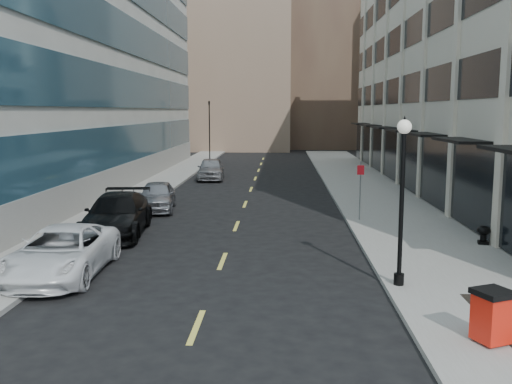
# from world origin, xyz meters

# --- Properties ---
(ground) EXTENTS (160.00, 160.00, 0.00)m
(ground) POSITION_xyz_m (0.00, 0.00, 0.00)
(ground) COLOR black
(ground) RESTS_ON ground
(sidewalk_right) EXTENTS (5.00, 80.00, 0.15)m
(sidewalk_right) POSITION_xyz_m (7.50, 20.00, 0.07)
(sidewalk_right) COLOR gray
(sidewalk_right) RESTS_ON ground
(sidewalk_left) EXTENTS (3.00, 80.00, 0.15)m
(sidewalk_left) POSITION_xyz_m (-6.50, 20.00, 0.07)
(sidewalk_left) COLOR gray
(sidewalk_left) RESTS_ON ground
(building_left) EXTENTS (16.14, 46.00, 20.00)m
(building_left) POSITION_xyz_m (-15.95, 27.00, 9.99)
(building_left) COLOR beige
(building_left) RESTS_ON ground
(skyline_tan_near) EXTENTS (14.00, 18.00, 28.00)m
(skyline_tan_near) POSITION_xyz_m (-4.00, 68.00, 14.00)
(skyline_tan_near) COLOR #7E6652
(skyline_tan_near) RESTS_ON ground
(skyline_brown) EXTENTS (12.00, 16.00, 34.00)m
(skyline_brown) POSITION_xyz_m (8.00, 72.00, 17.00)
(skyline_brown) COLOR brown
(skyline_brown) RESTS_ON ground
(skyline_tan_far) EXTENTS (12.00, 14.00, 22.00)m
(skyline_tan_far) POSITION_xyz_m (-14.00, 78.00, 11.00)
(skyline_tan_far) COLOR #7E6652
(skyline_tan_far) RESTS_ON ground
(skyline_stone) EXTENTS (10.00, 14.00, 20.00)m
(skyline_stone) POSITION_xyz_m (18.00, 66.00, 10.00)
(skyline_stone) COLOR beige
(skyline_stone) RESTS_ON ground
(grate_far) EXTENTS (1.40, 1.00, 0.01)m
(grate_far) POSITION_xyz_m (7.60, 3.80, 0.15)
(grate_far) COLOR black
(grate_far) RESTS_ON sidewalk_right
(road_centerline) EXTENTS (0.15, 68.20, 0.01)m
(road_centerline) POSITION_xyz_m (0.00, 17.00, 0.01)
(road_centerline) COLOR #D8CC4C
(road_centerline) RESTS_ON ground
(traffic_signal) EXTENTS (0.66, 0.66, 6.98)m
(traffic_signal) POSITION_xyz_m (-5.50, 48.00, 5.72)
(traffic_signal) COLOR black
(traffic_signal) RESTS_ON ground
(car_white_van) EXTENTS (2.70, 5.55, 1.52)m
(car_white_van) POSITION_xyz_m (-4.80, 6.00, 0.76)
(car_white_van) COLOR white
(car_white_van) RESTS_ON ground
(car_black_pickup) EXTENTS (2.88, 6.00, 1.68)m
(car_black_pickup) POSITION_xyz_m (-4.80, 11.99, 0.84)
(car_black_pickup) COLOR black
(car_black_pickup) RESTS_ON ground
(car_silver_sedan) EXTENTS (2.35, 4.63, 1.51)m
(car_silver_sedan) POSITION_xyz_m (-4.41, 17.84, 0.76)
(car_silver_sedan) COLOR gray
(car_silver_sedan) RESTS_ON ground
(car_grey_sedan) EXTENTS (2.26, 4.89, 1.62)m
(car_grey_sedan) POSITION_xyz_m (-3.28, 31.16, 0.81)
(car_grey_sedan) COLOR gray
(car_grey_sedan) RESTS_ON ground
(trash_bin) EXTENTS (0.96, 0.96, 1.18)m
(trash_bin) POSITION_xyz_m (6.55, 1.00, 0.79)
(trash_bin) COLOR red
(trash_bin) RESTS_ON sidewalk_right
(lamppost) EXTENTS (0.40, 0.40, 4.84)m
(lamppost) POSITION_xyz_m (5.40, 5.10, 2.99)
(lamppost) COLOR black
(lamppost) RESTS_ON sidewalk_right
(sign_post) EXTENTS (0.31, 0.08, 2.69)m
(sign_post) POSITION_xyz_m (5.59, 14.99, 1.86)
(sign_post) COLOR slate
(sign_post) RESTS_ON sidewalk_right
(urn_planter) EXTENTS (0.50, 0.50, 0.70)m
(urn_planter) POSITION_xyz_m (9.60, 10.36, 0.57)
(urn_planter) COLOR black
(urn_planter) RESTS_ON sidewalk_right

